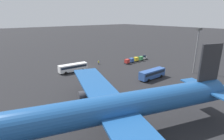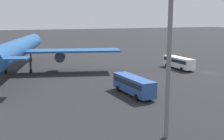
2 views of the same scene
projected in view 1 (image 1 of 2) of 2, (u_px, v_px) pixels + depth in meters
ground_plane at (87, 66)px, 72.74m from camera, size 600.00×600.00×0.00m
airplane at (106, 110)px, 27.79m from camera, size 54.19×48.05×15.19m
shuttle_bus_near at (73, 67)px, 65.07m from camera, size 10.90×3.56×3.05m
shuttle_bus_far at (152, 73)px, 57.94m from camera, size 10.55×3.10×3.08m
baggage_tug at (145, 57)px, 84.55m from camera, size 2.70×2.29×2.10m
worker_person at (99, 63)px, 75.40m from camera, size 0.38×0.38×1.74m
cargo_cart_green at (141, 58)px, 81.80m from camera, size 2.14×1.86×2.06m
cargo_cart_yellow at (136, 59)px, 80.17m from camera, size 2.14×1.86×2.06m
cargo_cart_blue at (131, 60)px, 78.34m from camera, size 2.14×1.86×2.06m
cargo_cart_red at (127, 61)px, 76.29m from camera, size 2.14×1.86×2.06m
light_pole at (197, 46)px, 61.54m from camera, size 2.80×0.70×16.17m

